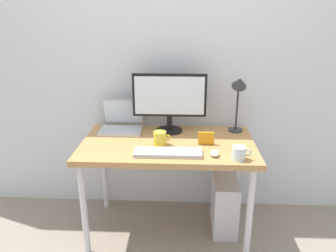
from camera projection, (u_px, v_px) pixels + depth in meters
ground_plane at (168, 229)px, 2.60m from camera, size 6.00×6.00×0.00m
back_wall at (171, 54)px, 2.57m from camera, size 4.40×0.04×2.60m
desk at (168, 151)px, 2.38m from camera, size 1.22×0.71×0.73m
monitor at (169, 99)px, 2.49m from camera, size 0.55×0.20×0.45m
laptop at (122, 123)px, 2.59m from camera, size 0.32×0.27×0.23m
desk_lamp at (239, 91)px, 2.44m from camera, size 0.11×0.16×0.45m
keyboard at (168, 153)px, 2.15m from camera, size 0.44×0.14×0.02m
mouse at (215, 153)px, 2.13m from camera, size 0.06×0.09×0.03m
coffee_mug at (160, 138)px, 2.30m from camera, size 0.12×0.09×0.10m
glass_cup at (239, 153)px, 2.07m from camera, size 0.12×0.09×0.09m
photo_frame at (206, 138)px, 2.30m from camera, size 0.11×0.02×0.09m
computer_tower at (224, 204)px, 2.56m from camera, size 0.18×0.36×0.42m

